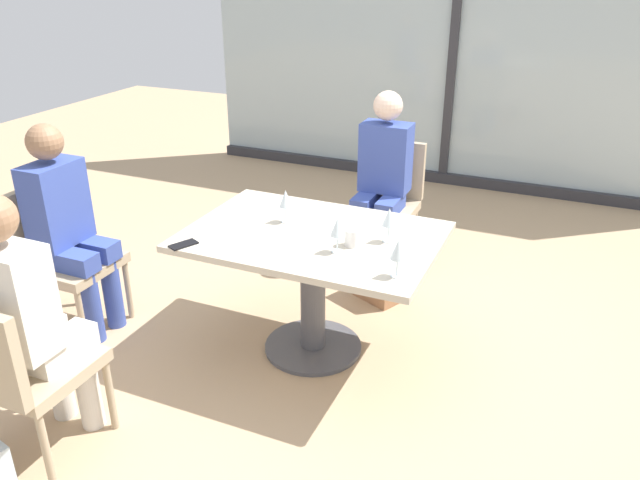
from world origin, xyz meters
TOP-DOWN VIEW (x-y plane):
  - ground_plane at (0.00, 0.00)m, footprint 12.00×12.00m
  - window_wall_backdrop at (0.00, 3.20)m, footprint 4.93×0.10m
  - dining_table_main at (0.00, 0.00)m, footprint 1.34×0.93m
  - chair_near_window at (0.00, 1.29)m, footprint 0.46×0.51m
  - chair_side_end at (-1.49, -0.34)m, footprint 0.50×0.46m
  - chair_front_left at (-0.81, -1.29)m, footprint 0.46×0.50m
  - person_near_window at (-0.00, 1.19)m, footprint 0.34×0.39m
  - person_side_end at (-1.38, -0.34)m, footprint 0.39×0.34m
  - person_front_left at (-0.81, -1.19)m, footprint 0.34×0.39m
  - wine_glass_0 at (0.56, -0.29)m, footprint 0.07×0.07m
  - wine_glass_1 at (-0.20, 0.09)m, footprint 0.07×0.07m
  - wine_glass_2 at (0.21, -0.16)m, footprint 0.07×0.07m
  - wine_glass_3 at (0.40, 0.07)m, footprint 0.07×0.07m
  - coffee_cup at (0.25, -0.06)m, footprint 0.08×0.08m
  - cell_phone_on_table at (-0.55, -0.40)m, footprint 0.13×0.16m
  - handbag_0 at (0.15, 0.69)m, footprint 0.34×0.27m
  - handbag_1 at (-1.29, -0.85)m, footprint 0.34×0.28m

SIDE VIEW (x-z plane):
  - ground_plane at x=0.00m, z-range 0.00..0.00m
  - handbag_0 at x=0.15m, z-range 0.00..0.28m
  - handbag_1 at x=-1.29m, z-range 0.00..0.28m
  - chair_near_window at x=0.00m, z-range 0.06..0.93m
  - chair_side_end at x=-1.49m, z-range 0.06..0.93m
  - chair_front_left at x=-0.81m, z-range 0.06..0.93m
  - dining_table_main at x=0.00m, z-range 0.19..0.92m
  - person_near_window at x=0.00m, z-range 0.07..1.33m
  - person_side_end at x=-1.38m, z-range 0.07..1.33m
  - person_front_left at x=-0.81m, z-range 0.07..1.33m
  - cell_phone_on_table at x=-0.55m, z-range 0.73..0.74m
  - coffee_cup at x=0.25m, z-range 0.73..0.82m
  - wine_glass_0 at x=0.56m, z-range 0.77..0.95m
  - wine_glass_1 at x=-0.20m, z-range 0.77..0.95m
  - wine_glass_2 at x=0.21m, z-range 0.77..0.95m
  - wine_glass_3 at x=0.40m, z-range 0.77..0.95m
  - window_wall_backdrop at x=0.00m, z-range -0.14..2.56m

